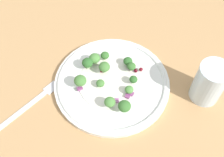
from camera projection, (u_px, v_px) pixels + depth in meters
ground_plane at (121, 90)px, 69.02cm from camera, size 180.00×180.00×2.00cm
plate at (112, 83)px, 68.12cm from camera, size 28.64×28.64×1.70cm
dressing_pool at (112, 82)px, 67.75cm from camera, size 16.61×16.61×0.20cm
broccoli_floret_0 at (131, 66)px, 67.95cm from camera, size 2.21×2.21×2.23cm
broccoli_floret_1 at (110, 102)px, 62.10cm from camera, size 2.60×2.60×2.63cm
broccoli_floret_2 at (125, 106)px, 61.60cm from camera, size 2.96×2.96×2.99cm
broccoli_floret_3 at (105, 55)px, 69.99cm from camera, size 2.20×2.20×2.23cm
broccoli_floret_4 at (134, 80)px, 66.01cm from camera, size 1.98×1.98×2.00cm
broccoli_floret_5 at (128, 61)px, 69.34cm from camera, size 2.33×2.33×2.36cm
broccoli_floret_6 at (129, 90)px, 64.96cm from camera, size 2.09×2.09×2.12cm
broccoli_floret_7 at (88, 63)px, 68.34cm from camera, size 2.81×2.81×2.85cm
broccoli_floret_8 at (80, 81)px, 64.94cm from camera, size 2.99×2.99×3.03cm
broccoli_floret_9 at (100, 83)px, 66.00cm from camera, size 2.05×2.05×2.08cm
broccoli_floret_10 at (95, 58)px, 69.25cm from camera, size 2.86×2.86×2.90cm
broccoli_floret_11 at (104, 67)px, 67.45cm from camera, size 2.81×2.81×2.85cm
cranberry_0 at (102, 71)px, 68.66cm from camera, size 0.90×0.90×0.90cm
cranberry_1 at (141, 69)px, 68.77cm from camera, size 0.97×0.97×0.97cm
cranberry_2 at (105, 64)px, 70.00cm from camera, size 0.70×0.70×0.70cm
cranberry_3 at (136, 71)px, 69.05cm from camera, size 0.95×0.95×0.95cm
onion_bit_0 at (117, 101)px, 64.40cm from camera, size 1.20×1.30×0.53cm
onion_bit_1 at (131, 68)px, 69.43cm from camera, size 1.56×1.59×0.50cm
onion_bit_2 at (128, 96)px, 64.86cm from camera, size 1.77×1.82×0.35cm
onion_bit_3 at (80, 88)px, 65.96cm from camera, size 1.51×1.12×0.55cm
onion_bit_4 at (132, 94)px, 65.25cm from camera, size 1.37×1.38×0.30cm
onion_bit_5 at (102, 67)px, 69.69cm from camera, size 1.66×1.62×0.37cm
fork at (31, 103)px, 65.50cm from camera, size 16.56×11.67×0.50cm
water_glass at (209, 83)px, 62.76cm from camera, size 7.11×7.11×10.63cm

